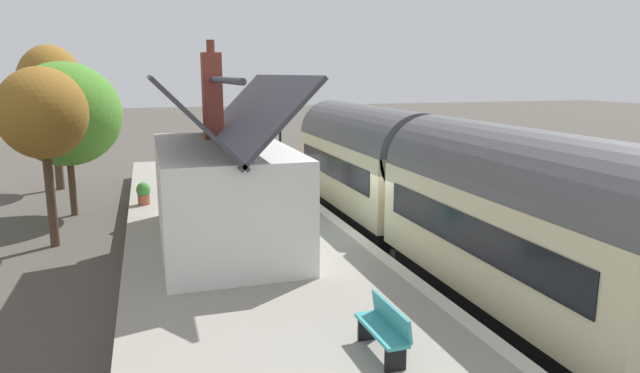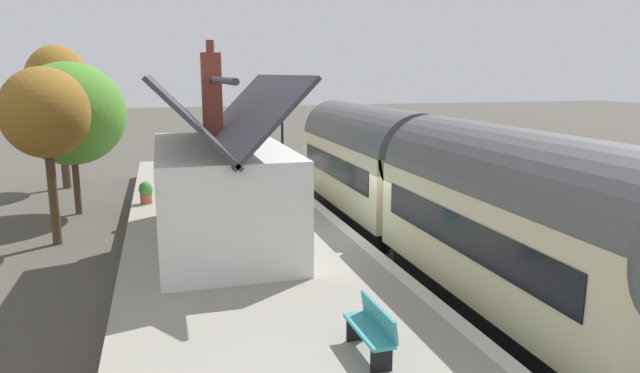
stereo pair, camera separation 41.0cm
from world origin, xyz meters
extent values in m
plane|color=#4C473F|center=(0.00, 0.00, 0.00)|extent=(160.00, 160.00, 0.00)
cube|color=gray|center=(0.00, 4.30, 0.41)|extent=(32.00, 6.61, 0.81)
cube|color=beige|center=(0.00, 1.18, 0.82)|extent=(32.00, 0.36, 0.02)
cube|color=gray|center=(0.00, -1.62, 0.07)|extent=(52.00, 0.08, 0.14)
cube|color=gray|center=(0.00, -0.18, 0.07)|extent=(52.00, 0.08, 0.14)
cube|color=black|center=(4.14, -0.90, 0.35)|extent=(7.93, 2.29, 0.70)
cube|color=beige|center=(4.14, -0.90, 1.85)|extent=(8.62, 2.70, 2.30)
cylinder|color=#515154|center=(4.14, -0.90, 3.00)|extent=(8.62, 2.65, 2.65)
cube|color=black|center=(4.14, 0.47, 2.14)|extent=(7.32, 0.03, 0.80)
cylinder|color=black|center=(6.72, -0.90, 0.35)|extent=(0.70, 2.16, 0.70)
cylinder|color=black|center=(1.55, -0.90, 0.35)|extent=(0.70, 2.16, 0.70)
cube|color=black|center=(8.47, -0.90, 2.25)|extent=(0.04, 2.16, 0.90)
cylinder|color=#F2EDCC|center=(8.49, -0.90, 1.27)|extent=(0.06, 0.24, 0.24)
cube|color=red|center=(8.53, -0.90, 0.82)|extent=(0.16, 2.56, 0.24)
cube|color=black|center=(-4.97, -0.90, 0.35)|extent=(7.90, 2.29, 0.70)
cube|color=beige|center=(-4.97, -0.90, 1.85)|extent=(8.59, 2.70, 2.30)
cylinder|color=#515154|center=(-4.97, -0.90, 3.00)|extent=(8.59, 2.65, 2.65)
cube|color=black|center=(-4.97, 0.47, 2.14)|extent=(7.30, 0.03, 0.80)
cylinder|color=black|center=(-2.39, -0.90, 0.35)|extent=(0.70, 2.16, 0.70)
cylinder|color=black|center=(-7.54, -0.90, 0.35)|extent=(0.70, 2.16, 0.70)
cube|color=white|center=(0.27, 4.92, 2.18)|extent=(7.09, 3.42, 2.73)
cube|color=#38383F|center=(0.27, 4.06, 4.42)|extent=(7.59, 1.95, 2.00)
cube|color=#38383F|center=(0.27, 5.77, 4.42)|extent=(7.59, 1.95, 2.00)
cylinder|color=#38383F|center=(0.27, 4.92, 5.30)|extent=(7.59, 0.16, 0.16)
cube|color=brown|center=(1.97, 4.92, 4.80)|extent=(0.56, 0.56, 2.51)
cylinder|color=brown|center=(1.97, 4.92, 6.24)|extent=(0.24, 0.24, 0.36)
cube|color=teal|center=(0.17, 3.19, 1.86)|extent=(0.90, 0.06, 2.10)
cube|color=teal|center=(-1.23, 3.19, 2.51)|extent=(0.80, 0.05, 1.10)
cube|color=teal|center=(1.57, 3.19, 2.51)|extent=(0.80, 0.05, 1.10)
cube|color=teal|center=(-6.99, 3.29, 1.26)|extent=(1.41, 0.43, 0.06)
cube|color=teal|center=(-6.99, 3.11, 1.49)|extent=(1.40, 0.13, 0.40)
cube|color=black|center=(-7.55, 3.27, 1.03)|extent=(0.07, 0.36, 0.44)
cube|color=black|center=(-6.43, 3.30, 1.03)|extent=(0.07, 0.36, 0.44)
cylinder|color=#9E5138|center=(5.69, 7.08, 1.00)|extent=(0.42, 0.42, 0.36)
ellipsoid|color=#3D8438|center=(5.69, 7.08, 1.35)|extent=(0.49, 0.49, 0.56)
cube|color=gray|center=(10.01, 2.97, 0.97)|extent=(1.04, 0.32, 0.31)
ellipsoid|color=#4C8C2D|center=(10.01, 2.97, 1.24)|extent=(0.93, 0.29, 0.29)
cone|color=black|center=(9.90, 5.28, 0.96)|extent=(0.45, 0.45, 0.29)
cylinder|color=black|center=(9.90, 5.28, 0.84)|extent=(0.24, 0.24, 0.06)
ellipsoid|color=#4C8C2D|center=(9.90, 5.28, 1.33)|extent=(0.63, 0.63, 0.57)
cone|color=#C14377|center=(9.90, 5.28, 1.55)|extent=(0.11, 0.11, 0.25)
cone|color=teal|center=(11.02, 2.87, 1.00)|extent=(0.35, 0.35, 0.36)
cylinder|color=teal|center=(11.02, 2.87, 0.84)|extent=(0.19, 0.19, 0.06)
ellipsoid|color=#4C8C2D|center=(11.02, 2.87, 1.36)|extent=(0.52, 0.52, 0.43)
cylinder|color=black|center=(6.03, 1.93, 2.57)|extent=(0.10, 0.10, 3.52)
cylinder|color=black|center=(6.03, 1.93, 4.18)|extent=(0.05, 0.50, 0.05)
cube|color=beige|center=(6.03, 1.93, 4.47)|extent=(0.24, 0.24, 0.32)
cone|color=black|center=(6.03, 1.93, 4.69)|extent=(0.32, 0.32, 0.14)
cylinder|color=black|center=(8.31, 1.81, 1.36)|extent=(0.06, 0.06, 1.10)
cylinder|color=black|center=(8.91, 1.81, 1.36)|extent=(0.06, 0.06, 1.10)
cube|color=maroon|center=(8.61, 1.81, 2.13)|extent=(0.90, 0.06, 0.44)
cube|color=black|center=(8.61, 1.81, 2.13)|extent=(0.96, 0.03, 0.50)
cylinder|color=#4C3828|center=(4.08, 9.87, 1.64)|extent=(0.29, 0.29, 3.27)
ellipsoid|color=olive|center=(4.08, 9.87, 4.27)|extent=(3.07, 2.67, 2.84)
cylinder|color=#4C3828|center=(8.20, 9.73, 1.29)|extent=(0.26, 0.26, 2.57)
ellipsoid|color=#4C8C2D|center=(8.20, 9.73, 3.95)|extent=(4.28, 4.10, 3.93)
cylinder|color=#4C3828|center=(13.82, 10.96, 1.77)|extent=(0.39, 0.39, 3.54)
ellipsoid|color=olive|center=(13.82, 10.96, 4.87)|extent=(3.41, 2.98, 3.80)
camera|label=1|loc=(-14.96, 6.83, 5.47)|focal=31.34mm
camera|label=2|loc=(-15.07, 6.43, 5.47)|focal=31.34mm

